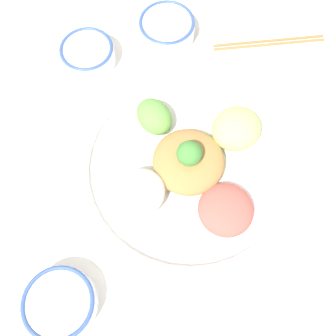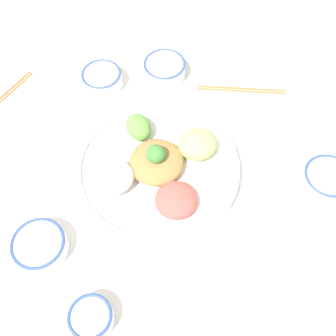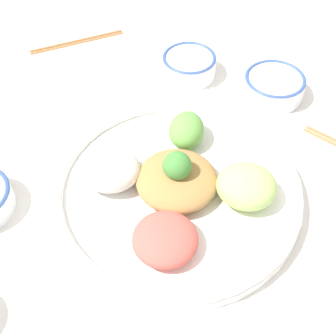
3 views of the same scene
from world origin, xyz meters
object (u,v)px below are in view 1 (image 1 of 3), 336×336
object	(u,v)px
sauce_bowl_red	(60,304)
chopsticks_pair_far	(269,42)
sauce_bowl_dark	(88,54)
salad_platter	(188,166)
rice_bowl_plain	(167,28)
serving_spoon_extra	(16,231)

from	to	relation	value
sauce_bowl_red	chopsticks_pair_far	xyz separation A→B (m)	(0.54, -0.40, -0.02)
sauce_bowl_dark	chopsticks_pair_far	size ratio (longest dim) A/B	0.45
sauce_bowl_red	sauce_bowl_dark	distance (m)	0.49
salad_platter	chopsticks_pair_far	distance (m)	0.35
sauce_bowl_red	rice_bowl_plain	bearing A→B (deg)	-17.93
rice_bowl_plain	serving_spoon_extra	distance (m)	0.51
sauce_bowl_dark	serving_spoon_extra	distance (m)	0.38
rice_bowl_plain	sauce_bowl_dark	bearing A→B (deg)	111.92
salad_platter	sauce_bowl_dark	world-z (taller)	salad_platter
sauce_bowl_dark	rice_bowl_plain	world-z (taller)	same
chopsticks_pair_far	rice_bowl_plain	bearing A→B (deg)	168.69
sauce_bowl_dark	serving_spoon_extra	xyz separation A→B (m)	(-0.37, 0.11, -0.02)
rice_bowl_plain	chopsticks_pair_far	distance (m)	0.23
rice_bowl_plain	chopsticks_pair_far	xyz separation A→B (m)	(-0.02, -0.22, -0.02)
sauce_bowl_red	serving_spoon_extra	xyz separation A→B (m)	(0.13, 0.10, -0.02)
salad_platter	chopsticks_pair_far	bearing A→B (deg)	-32.18
sauce_bowl_dark	rice_bowl_plain	size ratio (longest dim) A/B	0.93
salad_platter	serving_spoon_extra	bearing A→B (deg)	109.89
serving_spoon_extra	sauce_bowl_red	bearing A→B (deg)	103.23
salad_platter	sauce_bowl_red	distance (m)	0.32
salad_platter	chopsticks_pair_far	xyz separation A→B (m)	(0.30, -0.19, -0.02)
sauce_bowl_dark	rice_bowl_plain	distance (m)	0.18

